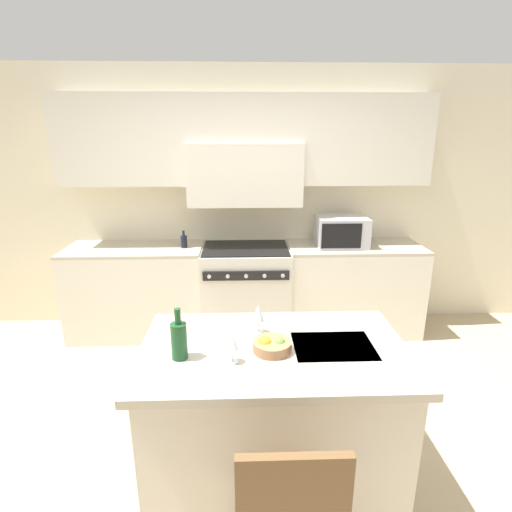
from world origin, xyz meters
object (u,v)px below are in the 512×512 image
at_px(wine_glass_near, 232,342).
at_px(wine_bottle, 179,340).
at_px(wine_glass_far, 258,314).
at_px(fruit_bowl, 272,345).
at_px(microwave, 341,232).
at_px(oil_bottle_on_counter, 184,241).
at_px(range_stove, 246,290).

bearing_deg(wine_glass_near, wine_bottle, 169.05).
xyz_separation_m(wine_glass_near, wine_glass_far, (0.14, 0.31, 0.00)).
bearing_deg(fruit_bowl, wine_glass_far, 106.53).
xyz_separation_m(microwave, oil_bottle_on_counter, (-1.59, -0.01, -0.08)).
bearing_deg(wine_glass_far, range_stove, 91.71).
height_order(wine_bottle, fruit_bowl, wine_bottle).
bearing_deg(range_stove, wine_bottle, -99.67).
relative_size(range_stove, wine_glass_far, 5.54).
bearing_deg(range_stove, fruit_bowl, -86.72).
height_order(range_stove, fruit_bowl, fruit_bowl).
height_order(wine_glass_far, fruit_bowl, wine_glass_far).
distance_m(microwave, wine_bottle, 2.49).
distance_m(wine_glass_near, oil_bottle_on_counter, 2.21).
bearing_deg(wine_glass_near, oil_bottle_on_counter, 103.88).
bearing_deg(range_stove, wine_glass_far, -88.29).
bearing_deg(oil_bottle_on_counter, wine_glass_near, -76.12).
distance_m(wine_bottle, fruit_bowl, 0.48).
bearing_deg(wine_glass_near, wine_glass_far, 65.34).
distance_m(wine_bottle, wine_glass_near, 0.27).
bearing_deg(microwave, fruit_bowl, -112.73).
bearing_deg(wine_bottle, microwave, 57.69).
bearing_deg(wine_glass_near, microwave, 63.71).
xyz_separation_m(wine_glass_far, oil_bottle_on_counter, (-0.67, 1.83, -0.05)).
relative_size(microwave, fruit_bowl, 2.45).
xyz_separation_m(wine_bottle, wine_glass_near, (0.27, -0.05, 0.01)).
xyz_separation_m(wine_glass_far, fruit_bowl, (0.06, -0.21, -0.08)).
bearing_deg(oil_bottle_on_counter, microwave, 0.34).
distance_m(wine_glass_near, wine_glass_far, 0.34).
relative_size(range_stove, oil_bottle_on_counter, 5.40).
relative_size(range_stove, microwave, 1.87).
height_order(wine_bottle, oil_bottle_on_counter, wine_bottle).
relative_size(fruit_bowl, oil_bottle_on_counter, 1.18).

